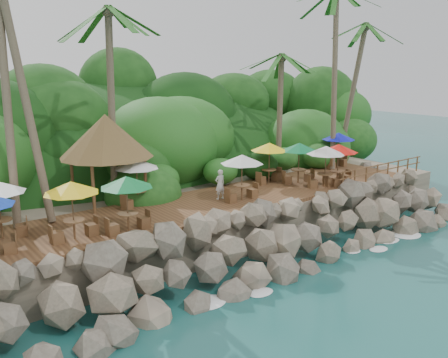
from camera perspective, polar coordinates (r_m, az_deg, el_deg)
ground at (r=22.38m, az=9.53°, el=-11.39°), size 140.00×140.00×0.00m
land_base at (r=34.32m, az=-10.16°, el=-0.72°), size 32.00×25.20×2.10m
jungle_hill at (r=41.21m, az=-14.90°, el=-0.08°), size 44.80×28.00×15.40m
seawall at (r=23.23m, az=6.03°, el=-7.25°), size 29.00×4.00×2.30m
terrace at (r=25.80m, az=0.00°, el=-2.59°), size 26.00×5.00×0.20m
jungle_foliage at (r=33.73m, az=-9.31°, el=-2.78°), size 44.00×16.00×12.00m
foam_line at (r=22.55m, az=8.97°, el=-11.08°), size 25.20×0.80×0.06m
palms at (r=27.91m, az=-1.25°, el=20.35°), size 29.44×7.24×13.14m
palapa at (r=25.17m, az=-13.82°, el=4.98°), size 4.75×4.75×4.60m
dining_clusters at (r=24.80m, az=-0.83°, el=1.83°), size 25.19×5.46×2.45m
railing at (r=31.72m, az=18.32°, el=1.08°), size 8.30×0.10×1.00m
waiter at (r=25.55m, az=-0.49°, el=-0.64°), size 0.60×0.41×1.62m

